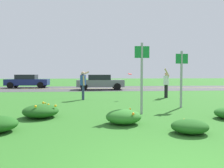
# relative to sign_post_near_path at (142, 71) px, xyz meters

# --- Properties ---
(ground_plane) EXTENTS (120.00, 120.00, 0.00)m
(ground_plane) POSITION_rel_sign_post_near_path_xyz_m (-0.65, 4.84, -1.63)
(ground_plane) COLOR #2D6B23
(highway_strip) EXTENTS (120.00, 8.16, 0.01)m
(highway_strip) POSITION_rel_sign_post_near_path_xyz_m (-0.65, 15.13, -1.63)
(highway_strip) COLOR #424244
(highway_strip) RESTS_ON ground
(highway_center_stripe) EXTENTS (120.00, 0.16, 0.00)m
(highway_center_stripe) POSITION_rel_sign_post_near_path_xyz_m (-0.65, 15.13, -1.62)
(highway_center_stripe) COLOR yellow
(highway_center_stripe) RESTS_ON ground
(daylily_clump_mid_left) EXTENTS (1.23, 1.29, 0.51)m
(daylily_clump_mid_left) POSITION_rel_sign_post_near_path_xyz_m (-3.68, -0.30, -1.41)
(daylily_clump_mid_left) COLOR #1E5619
(daylily_clump_mid_left) RESTS_ON ground
(daylily_clump_front_center) EXTENTS (1.09, 0.98, 0.44)m
(daylily_clump_front_center) POSITION_rel_sign_post_near_path_xyz_m (-0.93, -1.58, -1.41)
(daylily_clump_front_center) COLOR #2D7526
(daylily_clump_front_center) RESTS_ON ground
(daylily_clump_mid_right) EXTENTS (0.96, 0.84, 0.36)m
(daylily_clump_mid_right) POSITION_rel_sign_post_near_path_xyz_m (0.61, -2.82, -1.45)
(daylily_clump_mid_right) COLOR #1E5619
(daylily_clump_mid_right) RESTS_ON ground
(sign_post_near_path) EXTENTS (0.56, 0.10, 2.70)m
(sign_post_near_path) POSITION_rel_sign_post_near_path_xyz_m (0.00, 0.00, 0.00)
(sign_post_near_path) COLOR #93969B
(sign_post_near_path) RESTS_ON ground
(sign_post_by_roadside) EXTENTS (0.56, 0.10, 2.56)m
(sign_post_by_roadside) POSITION_rel_sign_post_near_path_xyz_m (2.16, 1.44, -0.08)
(sign_post_by_roadside) COLOR #93969B
(sign_post_by_roadside) RESTS_ON ground
(person_thrower_blue_shirt) EXTENTS (0.57, 0.53, 1.70)m
(person_thrower_blue_shirt) POSITION_rel_sign_post_near_path_xyz_m (-2.37, 4.96, -0.63)
(person_thrower_blue_shirt) COLOR #2D4C9E
(person_thrower_blue_shirt) RESTS_ON ground
(person_catcher_white_shirt) EXTENTS (0.38, 0.51, 1.89)m
(person_catcher_white_shirt) POSITION_rel_sign_post_near_path_xyz_m (2.90, 5.58, -0.65)
(person_catcher_white_shirt) COLOR silver
(person_catcher_white_shirt) RESTS_ON ground
(frisbee_red) EXTENTS (0.25, 0.24, 0.12)m
(frisbee_red) POSITION_rel_sign_post_near_path_xyz_m (0.45, 5.06, -0.11)
(frisbee_red) COLOR red
(car_navy_center_left) EXTENTS (4.50, 2.00, 1.45)m
(car_navy_center_left) POSITION_rel_sign_post_near_path_xyz_m (-8.84, 16.96, -0.89)
(car_navy_center_left) COLOR navy
(car_navy_center_left) RESTS_ON ground
(car_gray_center_right) EXTENTS (4.50, 2.00, 1.45)m
(car_gray_center_right) POSITION_rel_sign_post_near_path_xyz_m (-1.01, 13.29, -0.89)
(car_gray_center_right) COLOR slate
(car_gray_center_right) RESTS_ON ground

